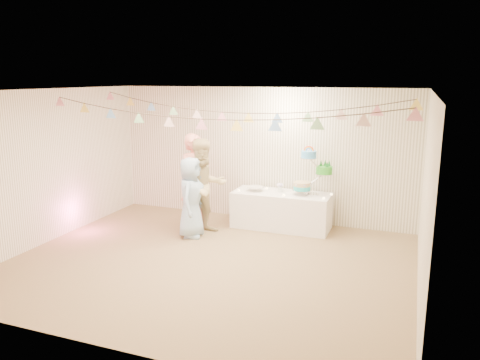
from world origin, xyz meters
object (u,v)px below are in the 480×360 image
(table, at_px, (281,210))
(person_child, at_px, (191,197))
(cake_stand, at_px, (312,168))
(person_adult_b, at_px, (204,187))
(person_adult_a, at_px, (195,181))

(table, distance_m, person_child, 1.75)
(cake_stand, height_order, person_adult_b, person_adult_b)
(table, distance_m, person_adult_b, 1.54)
(table, relative_size, person_adult_a, 1.02)
(table, distance_m, person_adult_a, 1.70)
(table, height_order, person_child, person_child)
(table, bearing_deg, person_adult_b, -147.57)
(person_child, bearing_deg, table, -61.79)
(table, relative_size, cake_stand, 2.15)
(table, xyz_separation_m, person_adult_a, (-1.52, -0.52, 0.55))
(cake_stand, xyz_separation_m, person_adult_b, (-1.77, -0.83, -0.31))
(person_adult_b, bearing_deg, person_adult_a, 91.14)
(cake_stand, height_order, person_adult_a, person_adult_a)
(table, height_order, cake_stand, cake_stand)
(person_adult_a, height_order, person_child, person_adult_a)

